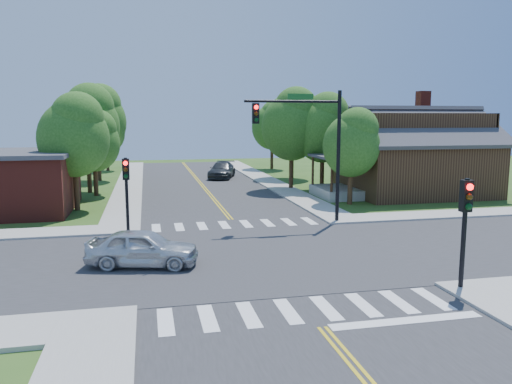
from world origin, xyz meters
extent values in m
plane|color=#2D4E18|center=(0.00, 0.00, 0.00)|extent=(100.00, 100.00, 0.00)
cube|color=#2D2D30|center=(0.00, 0.00, 0.02)|extent=(10.00, 90.00, 0.04)
cube|color=#2D2D30|center=(0.00, 0.00, 0.03)|extent=(90.00, 10.00, 0.04)
cube|color=#2D2D30|center=(0.00, 0.00, 0.00)|extent=(10.20, 10.20, 0.06)
cube|color=#9E9B93|center=(6.10, 25.00, 0.07)|extent=(2.20, 40.00, 0.14)
cube|color=#9E9B93|center=(-6.10, 25.00, 0.07)|extent=(2.20, 40.00, 0.14)
cube|color=white|center=(-4.20, 6.20, 0.05)|extent=(0.45, 2.00, 0.01)
cube|color=white|center=(-3.00, 6.20, 0.05)|extent=(0.45, 2.00, 0.01)
cube|color=white|center=(-1.80, 6.20, 0.05)|extent=(0.45, 2.00, 0.01)
cube|color=white|center=(-0.60, 6.20, 0.05)|extent=(0.45, 2.00, 0.01)
cube|color=white|center=(0.60, 6.20, 0.05)|extent=(0.45, 2.00, 0.01)
cube|color=white|center=(1.80, 6.20, 0.05)|extent=(0.45, 2.00, 0.01)
cube|color=white|center=(3.00, 6.20, 0.05)|extent=(0.45, 2.00, 0.01)
cube|color=white|center=(4.20, 6.20, 0.05)|extent=(0.45, 2.00, 0.01)
cube|color=white|center=(-4.20, -6.20, 0.05)|extent=(0.45, 2.00, 0.01)
cube|color=white|center=(-3.00, -6.20, 0.05)|extent=(0.45, 2.00, 0.01)
cube|color=white|center=(-1.80, -6.20, 0.05)|extent=(0.45, 2.00, 0.01)
cube|color=white|center=(-0.60, -6.20, 0.05)|extent=(0.45, 2.00, 0.01)
cube|color=white|center=(0.60, -6.20, 0.05)|extent=(0.45, 2.00, 0.01)
cube|color=white|center=(1.80, -6.20, 0.05)|extent=(0.45, 2.00, 0.01)
cube|color=white|center=(3.00, -6.20, 0.05)|extent=(0.45, 2.00, 0.01)
cube|color=white|center=(4.20, -6.20, 0.05)|extent=(0.45, 2.00, 0.01)
cube|color=gold|center=(-0.10, 26.25, 0.05)|extent=(0.10, 37.50, 0.01)
cube|color=gold|center=(0.10, 26.25, 0.05)|extent=(0.10, 37.50, 0.01)
cube|color=white|center=(2.50, -7.60, 0.00)|extent=(4.60, 0.45, 0.09)
cylinder|color=black|center=(5.60, 5.60, 3.60)|extent=(0.20, 0.20, 7.20)
cylinder|color=black|center=(3.00, 5.60, 6.60)|extent=(5.20, 0.14, 0.14)
cube|color=#19591E|center=(3.40, 5.55, 6.85)|extent=(1.40, 0.04, 0.30)
cube|color=black|center=(1.00, 5.60, 5.98)|extent=(0.34, 0.28, 1.05)
sphere|color=#FF0C0C|center=(1.00, 5.43, 6.29)|extent=(0.22, 0.22, 0.22)
sphere|color=#3F2605|center=(1.00, 5.43, 5.97)|extent=(0.22, 0.22, 0.22)
sphere|color=#05330F|center=(1.00, 5.43, 5.65)|extent=(0.22, 0.22, 0.22)
cylinder|color=black|center=(5.60, -5.60, 1.90)|extent=(0.16, 0.16, 3.80)
cube|color=black|center=(5.60, -5.60, 3.23)|extent=(0.34, 0.28, 1.05)
sphere|color=#FF0C0C|center=(5.60, -5.77, 3.54)|extent=(0.22, 0.22, 0.22)
sphere|color=#3F2605|center=(5.60, -5.77, 3.22)|extent=(0.22, 0.22, 0.22)
sphere|color=#05330F|center=(5.60, -5.77, 2.90)|extent=(0.22, 0.22, 0.22)
cylinder|color=black|center=(-5.60, 5.60, 1.90)|extent=(0.16, 0.16, 3.80)
cube|color=black|center=(-5.60, 5.60, 3.23)|extent=(0.34, 0.28, 1.05)
sphere|color=#FF0C0C|center=(-5.60, 5.43, 3.54)|extent=(0.22, 0.22, 0.22)
sphere|color=#3F2605|center=(-5.60, 5.43, 3.22)|extent=(0.22, 0.22, 0.22)
sphere|color=#05330F|center=(-5.60, 5.43, 2.90)|extent=(0.22, 0.22, 0.22)
cube|color=black|center=(15.20, 14.20, 2.00)|extent=(10.00, 8.00, 4.00)
cube|color=#9E9B93|center=(8.90, 14.20, 0.35)|extent=(2.60, 4.50, 0.70)
cylinder|color=black|center=(7.80, 12.20, 1.60)|extent=(0.18, 0.18, 2.50)
cylinder|color=black|center=(7.80, 16.20, 1.60)|extent=(0.18, 0.18, 2.50)
cube|color=#38383D|center=(8.90, 14.20, 2.95)|extent=(2.80, 4.80, 0.18)
cube|color=maroon|center=(17.70, 17.70, 3.55)|extent=(0.90, 0.90, 7.11)
cylinder|color=#382314|center=(8.68, 11.06, 1.20)|extent=(0.34, 0.34, 2.40)
ellipsoid|color=#214E17|center=(8.68, 11.06, 3.92)|extent=(3.79, 3.60, 4.17)
sphere|color=#214E17|center=(8.98, 10.86, 5.06)|extent=(2.78, 2.78, 2.78)
cylinder|color=#382314|center=(9.09, 17.71, 1.45)|extent=(0.34, 0.34, 2.90)
ellipsoid|color=#214E17|center=(9.09, 17.71, 4.74)|extent=(4.58, 4.35, 5.04)
sphere|color=#214E17|center=(9.39, 17.51, 6.11)|extent=(3.36, 3.36, 3.36)
cylinder|color=#382314|center=(9.01, 25.87, 1.59)|extent=(0.34, 0.34, 3.18)
ellipsoid|color=#214E17|center=(9.01, 25.87, 5.19)|extent=(5.02, 4.77, 5.52)
sphere|color=#214E17|center=(9.31, 25.67, 6.70)|extent=(3.68, 3.68, 3.68)
cylinder|color=#382314|center=(9.26, 34.73, 1.44)|extent=(0.34, 0.34, 2.87)
ellipsoid|color=#214E17|center=(9.26, 34.73, 4.68)|extent=(4.53, 4.31, 4.99)
sphere|color=#214E17|center=(9.56, 34.53, 6.05)|extent=(3.32, 3.32, 3.32)
cylinder|color=#382314|center=(-8.93, 12.73, 1.37)|extent=(0.34, 0.34, 2.74)
ellipsoid|color=#214E17|center=(-8.93, 12.73, 4.47)|extent=(4.32, 4.11, 4.76)
sphere|color=#214E17|center=(-8.63, 12.53, 5.77)|extent=(3.17, 3.17, 3.17)
cylinder|color=#382314|center=(-8.96, 20.40, 1.56)|extent=(0.34, 0.34, 3.12)
ellipsoid|color=#214E17|center=(-8.96, 20.40, 5.10)|extent=(4.93, 4.68, 5.42)
sphere|color=#214E17|center=(-8.66, 20.20, 6.57)|extent=(3.62, 3.62, 3.62)
cylinder|color=#382314|center=(-8.85, 27.92, 1.64)|extent=(0.34, 0.34, 3.29)
ellipsoid|color=#214E17|center=(-8.85, 27.92, 5.37)|extent=(5.19, 4.93, 5.71)
sphere|color=#214E17|center=(-8.55, 27.72, 6.92)|extent=(3.81, 3.81, 3.81)
cylinder|color=#382314|center=(-8.76, 37.03, 1.25)|extent=(0.34, 0.34, 2.50)
ellipsoid|color=#214E17|center=(-8.76, 37.03, 4.08)|extent=(3.95, 3.75, 4.34)
sphere|color=#214E17|center=(-8.46, 36.83, 5.27)|extent=(2.90, 2.90, 2.90)
cylinder|color=#382314|center=(6.82, 18.70, 1.53)|extent=(0.34, 0.34, 3.06)
ellipsoid|color=#214E17|center=(6.82, 18.70, 4.99)|extent=(4.83, 4.59, 5.32)
sphere|color=#214E17|center=(7.12, 18.50, 6.45)|extent=(3.54, 3.54, 3.54)
cylinder|color=#382314|center=(-8.32, 18.59, 1.19)|extent=(0.34, 0.34, 2.37)
ellipsoid|color=#214E17|center=(-8.32, 18.59, 3.87)|extent=(3.75, 3.56, 4.12)
sphere|color=#214E17|center=(-8.02, 18.39, 5.00)|extent=(2.75, 2.75, 2.75)
imported|color=silver|center=(-4.83, -0.55, 0.73)|extent=(3.73, 5.09, 1.46)
imported|color=#2D2F32|center=(2.44, 27.27, 0.75)|extent=(5.11, 6.39, 1.50)
camera|label=1|loc=(-4.58, -19.84, 5.76)|focal=35.00mm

